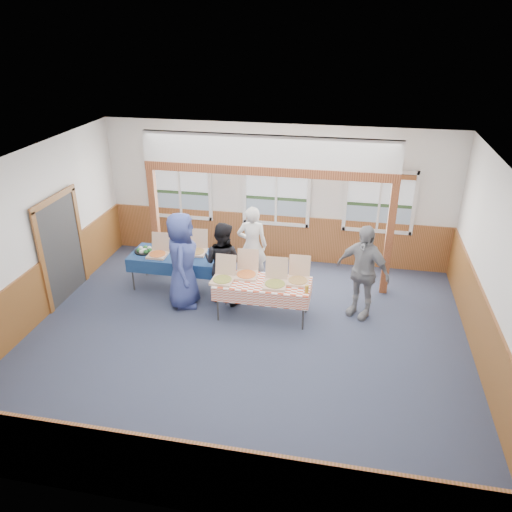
# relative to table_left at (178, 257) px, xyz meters

# --- Properties ---
(floor) EXTENTS (8.00, 8.00, 0.00)m
(floor) POSITION_rel_table_left_xyz_m (1.79, -1.69, -0.70)
(floor) COLOR #2A3044
(floor) RESTS_ON ground
(ceiling) EXTENTS (8.00, 8.00, 0.00)m
(ceiling) POSITION_rel_table_left_xyz_m (1.79, -1.69, 2.50)
(ceiling) COLOR white
(ceiling) RESTS_ON wall_back
(wall_back) EXTENTS (8.00, 0.00, 8.00)m
(wall_back) POSITION_rel_table_left_xyz_m (1.79, 1.81, 0.90)
(wall_back) COLOR silver
(wall_back) RESTS_ON floor
(wall_front) EXTENTS (8.00, 0.00, 8.00)m
(wall_front) POSITION_rel_table_left_xyz_m (1.79, -5.19, 0.90)
(wall_front) COLOR silver
(wall_front) RESTS_ON floor
(wall_left) EXTENTS (0.00, 8.00, 8.00)m
(wall_left) POSITION_rel_table_left_xyz_m (-2.21, -1.69, 0.90)
(wall_left) COLOR silver
(wall_left) RESTS_ON floor
(wall_right) EXTENTS (0.00, 8.00, 8.00)m
(wall_right) POSITION_rel_table_left_xyz_m (5.79, -1.69, 0.90)
(wall_right) COLOR silver
(wall_right) RESTS_ON floor
(wainscot_back) EXTENTS (7.98, 0.05, 1.10)m
(wainscot_back) POSITION_rel_table_left_xyz_m (1.79, 1.78, -0.15)
(wainscot_back) COLOR brown
(wainscot_back) RESTS_ON floor
(wainscot_front) EXTENTS (7.98, 0.05, 1.10)m
(wainscot_front) POSITION_rel_table_left_xyz_m (1.79, -5.17, -0.15)
(wainscot_front) COLOR brown
(wainscot_front) RESTS_ON floor
(wainscot_left) EXTENTS (0.05, 6.98, 1.10)m
(wainscot_left) POSITION_rel_table_left_xyz_m (-2.19, -1.69, -0.15)
(wainscot_left) COLOR brown
(wainscot_left) RESTS_ON floor
(wainscot_right) EXTENTS (0.05, 6.98, 1.10)m
(wainscot_right) POSITION_rel_table_left_xyz_m (5.76, -1.69, -0.15)
(wainscot_right) COLOR brown
(wainscot_right) RESTS_ON floor
(cased_opening) EXTENTS (0.06, 1.30, 2.10)m
(cased_opening) POSITION_rel_table_left_xyz_m (-2.17, -0.79, 0.35)
(cased_opening) COLOR #2F2F2F
(cased_opening) RESTS_ON wall_left
(window_left) EXTENTS (1.56, 0.10, 1.46)m
(window_left) POSITION_rel_table_left_xyz_m (-0.51, 1.76, 0.97)
(window_left) COLOR silver
(window_left) RESTS_ON wall_back
(window_mid) EXTENTS (1.56, 0.10, 1.46)m
(window_mid) POSITION_rel_table_left_xyz_m (1.79, 1.76, 0.97)
(window_mid) COLOR silver
(window_mid) RESTS_ON wall_back
(window_right) EXTENTS (1.56, 0.10, 1.46)m
(window_right) POSITION_rel_table_left_xyz_m (4.09, 1.76, 0.97)
(window_right) COLOR silver
(window_right) RESTS_ON wall_back
(post_left) EXTENTS (0.15, 0.15, 2.40)m
(post_left) POSITION_rel_table_left_xyz_m (-0.71, 0.61, 0.50)
(post_left) COLOR #632C16
(post_left) RESTS_ON floor
(post_right) EXTENTS (0.15, 0.15, 2.40)m
(post_right) POSITION_rel_table_left_xyz_m (4.29, 0.61, 0.50)
(post_right) COLOR #632C16
(post_right) RESTS_ON floor
(cross_beam) EXTENTS (5.15, 0.18, 0.18)m
(cross_beam) POSITION_rel_table_left_xyz_m (1.79, 0.61, 1.79)
(cross_beam) COLOR #632C16
(cross_beam) RESTS_ON post_left
(table_left) EXTENTS (2.06, 1.01, 0.76)m
(table_left) POSITION_rel_table_left_xyz_m (0.00, 0.00, 0.00)
(table_left) COLOR #2F2F2F
(table_left) RESTS_ON floor
(table_right) EXTENTS (1.92, 1.15, 0.76)m
(table_right) POSITION_rel_table_left_xyz_m (1.96, -0.84, -0.01)
(table_right) COLOR #2F2F2F
(table_right) RESTS_ON floor
(pizza_box_a) EXTENTS (0.39, 0.48, 0.42)m
(pizza_box_a) POSITION_rel_table_left_xyz_m (-0.40, -0.11, 0.12)
(pizza_box_a) COLOR tan
(pizza_box_a) RESTS_ON table_left
(pizza_box_b) EXTENTS (0.44, 0.52, 0.45)m
(pizza_box_b) POSITION_rel_table_left_xyz_m (0.35, 0.16, 0.12)
(pizza_box_b) COLOR tan
(pizza_box_b) RESTS_ON table_left
(pizza_box_c) EXTENTS (0.43, 0.51, 0.44)m
(pizza_box_c) POSITION_rel_table_left_xyz_m (1.21, -0.93, 0.12)
(pizza_box_c) COLOR tan
(pizza_box_c) RESTS_ON table_right
(pizza_box_d) EXTENTS (0.45, 0.54, 0.45)m
(pizza_box_d) POSITION_rel_table_left_xyz_m (1.61, -0.64, 0.12)
(pizza_box_d) COLOR tan
(pizza_box_d) RESTS_ON table_right
(pizza_box_e) EXTENTS (0.44, 0.53, 0.46)m
(pizza_box_e) POSITION_rel_table_left_xyz_m (2.21, -0.91, 0.12)
(pizza_box_e) COLOR tan
(pizza_box_e) RESTS_ON table_right
(pizza_box_f) EXTENTS (0.41, 0.50, 0.44)m
(pizza_box_f) POSITION_rel_table_left_xyz_m (2.61, -0.69, 0.12)
(pizza_box_f) COLOR tan
(pizza_box_f) RESTS_ON table_right
(veggie_tray) EXTENTS (0.42, 0.42, 0.10)m
(veggie_tray) POSITION_rel_table_left_xyz_m (-0.75, -0.00, 0.08)
(veggie_tray) COLOR black
(veggie_tray) RESTS_ON table_left
(drink_glass) EXTENTS (0.07, 0.07, 0.15)m
(drink_glass) POSITION_rel_table_left_xyz_m (2.81, -1.09, 0.13)
(drink_glass) COLOR #AA791C
(drink_glass) RESTS_ON table_right
(woman_white) EXTENTS (0.69, 0.49, 1.76)m
(woman_white) POSITION_rel_table_left_xyz_m (1.49, 0.48, 0.17)
(woman_white) COLOR silver
(woman_white) RESTS_ON floor
(woman_black) EXTENTS (0.96, 0.83, 1.70)m
(woman_black) POSITION_rel_table_left_xyz_m (1.06, -0.37, 0.14)
(woman_black) COLOR black
(woman_black) RESTS_ON floor
(man_blue) EXTENTS (0.82, 1.07, 1.96)m
(man_blue) POSITION_rel_table_left_xyz_m (0.33, -0.68, 0.27)
(man_blue) COLOR navy
(man_blue) RESTS_ON floor
(person_grey) EXTENTS (1.18, 0.93, 1.87)m
(person_grey) POSITION_rel_table_left_xyz_m (3.79, -0.39, 0.23)
(person_grey) COLOR gray
(person_grey) RESTS_ON floor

